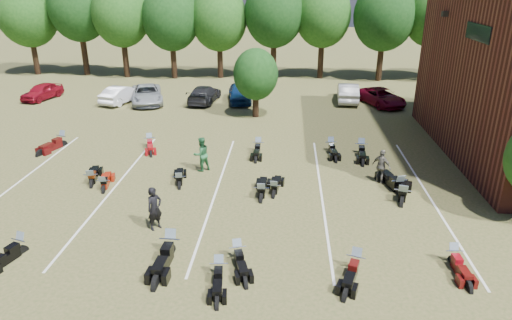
# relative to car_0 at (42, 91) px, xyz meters

# --- Properties ---
(ground) EXTENTS (160.00, 160.00, 0.00)m
(ground) POSITION_rel_car_0_xyz_m (20.08, -19.29, -0.66)
(ground) COLOR brown
(ground) RESTS_ON ground
(car_0) EXTENTS (2.45, 4.15, 1.33)m
(car_0) POSITION_rel_car_0_xyz_m (0.00, 0.00, 0.00)
(car_0) COLOR maroon
(car_0) RESTS_ON ground
(car_1) EXTENTS (2.62, 4.46, 1.39)m
(car_1) POSITION_rel_car_0_xyz_m (6.99, -0.60, 0.03)
(car_1) COLOR silver
(car_1) RESTS_ON ground
(car_2) EXTENTS (3.85, 5.62, 1.43)m
(car_2) POSITION_rel_car_0_xyz_m (9.06, -0.60, 0.05)
(car_2) COLOR #919599
(car_2) RESTS_ON ground
(car_3) EXTENTS (2.35, 4.82, 1.35)m
(car_3) POSITION_rel_car_0_xyz_m (13.63, -0.01, 0.01)
(car_3) COLOR black
(car_3) RESTS_ON ground
(car_4) EXTENTS (2.37, 4.57, 1.48)m
(car_4) POSITION_rel_car_0_xyz_m (16.49, 0.26, 0.08)
(car_4) COLOR #0B234E
(car_4) RESTS_ON ground
(car_5) EXTENTS (1.92, 4.70, 1.52)m
(car_5) POSITION_rel_car_0_xyz_m (25.27, 1.05, 0.09)
(car_5) COLOR #A5A6A1
(car_5) RESTS_ON ground
(car_6) EXTENTS (3.76, 5.20, 1.32)m
(car_6) POSITION_rel_car_0_xyz_m (27.82, 0.10, -0.01)
(car_6) COLOR #610518
(car_6) RESTS_ON ground
(car_7) EXTENTS (3.23, 4.90, 1.32)m
(car_7) POSITION_rel_car_0_xyz_m (32.53, -0.78, -0.00)
(car_7) COLOR #343439
(car_7) RESTS_ON ground
(person_black) EXTENTS (0.76, 0.79, 1.82)m
(person_black) POSITION_rel_car_0_xyz_m (15.17, -20.04, 0.25)
(person_black) COLOR black
(person_black) RESTS_ON ground
(person_green) EXTENTS (1.13, 1.10, 1.84)m
(person_green) POSITION_rel_car_0_xyz_m (15.95, -13.98, 0.26)
(person_green) COLOR #246236
(person_green) RESTS_ON ground
(person_grey) EXTENTS (1.03, 0.99, 1.72)m
(person_grey) POSITION_rel_car_0_xyz_m (25.07, -14.86, 0.20)
(person_grey) COLOR #5F5B52
(person_grey) RESTS_ON ground
(motorcycle_1) EXTENTS (1.25, 2.23, 1.18)m
(motorcycle_1) POSITION_rel_car_0_xyz_m (10.67, -22.18, -0.66)
(motorcycle_1) COLOR black
(motorcycle_1) RESTS_ON ground
(motorcycle_2) EXTENTS (0.90, 2.56, 1.41)m
(motorcycle_2) POSITION_rel_car_0_xyz_m (16.22, -21.88, -0.66)
(motorcycle_2) COLOR black
(motorcycle_2) RESTS_ON ground
(motorcycle_3) EXTENTS (0.84, 2.07, 1.12)m
(motorcycle_3) POSITION_rel_car_0_xyz_m (18.18, -23.08, -0.66)
(motorcycle_3) COLOR black
(motorcycle_3) RESTS_ON ground
(motorcycle_4) EXTENTS (1.18, 2.13, 1.13)m
(motorcycle_4) POSITION_rel_car_0_xyz_m (18.71, -22.04, -0.66)
(motorcycle_4) COLOR black
(motorcycle_4) RESTS_ON ground
(motorcycle_5) EXTENTS (1.34, 2.27, 1.20)m
(motorcycle_5) POSITION_rel_car_0_xyz_m (22.86, -22.40, -0.66)
(motorcycle_5) COLOR black
(motorcycle_5) RESTS_ON ground
(motorcycle_6) EXTENTS (0.71, 2.02, 1.11)m
(motorcycle_6) POSITION_rel_car_0_xyz_m (26.39, -21.73, -0.66)
(motorcycle_6) COLOR #4A0B0A
(motorcycle_6) RESTS_ON ground
(motorcycle_7) EXTENTS (1.02, 2.12, 1.14)m
(motorcycle_7) POSITION_rel_car_0_xyz_m (11.73, -16.83, -0.66)
(motorcycle_7) COLOR maroon
(motorcycle_7) RESTS_ON ground
(motorcycle_8) EXTENTS (1.18, 2.30, 1.23)m
(motorcycle_8) POSITION_rel_car_0_xyz_m (10.91, -16.27, -0.66)
(motorcycle_8) COLOR black
(motorcycle_8) RESTS_ON ground
(motorcycle_9) EXTENTS (1.03, 2.16, 1.15)m
(motorcycle_9) POSITION_rel_car_0_xyz_m (15.23, -16.14, -0.66)
(motorcycle_9) COLOR black
(motorcycle_9) RESTS_ON ground
(motorcycle_10) EXTENTS (0.90, 2.14, 1.16)m
(motorcycle_10) POSITION_rel_car_0_xyz_m (19.85, -16.77, -0.66)
(motorcycle_10) COLOR black
(motorcycle_10) RESTS_ON ground
(motorcycle_11) EXTENTS (0.77, 2.31, 1.28)m
(motorcycle_11) POSITION_rel_car_0_xyz_m (19.28, -17.25, -0.66)
(motorcycle_11) COLOR black
(motorcycle_11) RESTS_ON ground
(motorcycle_12) EXTENTS (1.43, 2.65, 1.41)m
(motorcycle_12) POSITION_rel_car_0_xyz_m (25.61, -17.20, -0.66)
(motorcycle_12) COLOR black
(motorcycle_12) RESTS_ON ground
(motorcycle_13) EXTENTS (1.40, 2.64, 1.41)m
(motorcycle_13) POSITION_rel_car_0_xyz_m (25.69, -16.12, -0.66)
(motorcycle_13) COLOR black
(motorcycle_13) RESTS_ON ground
(motorcycle_14) EXTENTS (1.48, 2.49, 1.32)m
(motorcycle_14) POSITION_rel_car_0_xyz_m (6.86, -10.87, -0.66)
(motorcycle_14) COLOR #3F0909
(motorcycle_14) RESTS_ON ground
(motorcycle_15) EXTENTS (1.30, 2.21, 1.17)m
(motorcycle_15) POSITION_rel_car_0_xyz_m (12.18, -10.67, -0.66)
(motorcycle_15) COLOR maroon
(motorcycle_15) RESTS_ON ground
(motorcycle_18) EXTENTS (0.72, 2.17, 1.20)m
(motorcycle_18) POSITION_rel_car_0_xyz_m (18.73, -11.02, -0.66)
(motorcycle_18) COLOR black
(motorcycle_18) RESTS_ON ground
(motorcycle_19) EXTENTS (0.92, 2.37, 1.30)m
(motorcycle_19) POSITION_rel_car_0_xyz_m (24.67, -10.98, -0.66)
(motorcycle_19) COLOR black
(motorcycle_19) RESTS_ON ground
(motorcycle_20) EXTENTS (0.88, 2.21, 1.20)m
(motorcycle_20) POSITION_rel_car_0_xyz_m (22.96, -10.68, -0.66)
(motorcycle_20) COLOR black
(motorcycle_20) RESTS_ON ground
(tree_line) EXTENTS (56.00, 6.00, 9.79)m
(tree_line) POSITION_rel_car_0_xyz_m (19.08, 9.71, 5.65)
(tree_line) COLOR black
(tree_line) RESTS_ON ground
(young_tree_midfield) EXTENTS (3.20, 3.20, 4.70)m
(young_tree_midfield) POSITION_rel_car_0_xyz_m (18.08, -3.79, 2.43)
(young_tree_midfield) COLOR black
(young_tree_midfield) RESTS_ON ground
(parking_lines) EXTENTS (20.10, 14.00, 0.01)m
(parking_lines) POSITION_rel_car_0_xyz_m (17.08, -16.29, -0.66)
(parking_lines) COLOR silver
(parking_lines) RESTS_ON ground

